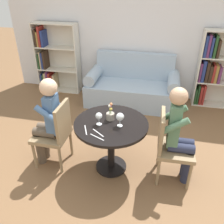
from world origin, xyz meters
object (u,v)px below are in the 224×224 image
bookshelf_right (216,69)px  wine_glass_right (120,117)px  chair_left (56,132)px  bookshelf_left (54,60)px  person_right (180,135)px  person_left (48,121)px  couch (132,88)px  chair_right (170,144)px  flower_vase (110,114)px  wine_glass_left (99,116)px

bookshelf_right → wine_glass_right: bookshelf_right is taller
chair_left → bookshelf_left: bearing=-154.6°
person_right → chair_left: bearing=90.5°
person_left → wine_glass_right: size_ratio=7.20×
couch → chair_left: (-0.71, -1.93, 0.18)m
person_right → wine_glass_right: size_ratio=7.25×
bookshelf_left → chair_left: size_ratio=1.56×
chair_left → chair_right: bearing=92.9°
wine_glass_right → flower_vase: (-0.14, 0.11, -0.05)m
couch → wine_glass_left: (-0.13, -1.94, 0.50)m
flower_vase → bookshelf_right: bearing=54.0°
person_right → person_left: bearing=90.3°
bookshelf_right → person_left: 3.16m
chair_left → couch: bearing=160.6°
bookshelf_left → chair_right: bookshelf_left is taller
couch → chair_right: size_ratio=1.92×
wine_glass_right → person_right: bearing=4.2°
wine_glass_right → wine_glass_left: bearing=-175.0°
person_left → chair_right: bearing=92.7°
couch → bookshelf_left: (-1.72, 0.27, 0.33)m
chair_right → flower_vase: 0.78m
bookshelf_left → person_left: size_ratio=1.16×
couch → person_left: size_ratio=1.42×
wine_glass_left → couch: bearing=86.2°
wine_glass_left → wine_glass_right: bearing=5.0°
couch → person_left: 2.11m
bookshelf_left → flower_vase: bearing=-50.9°
bookshelf_right → person_right: size_ratio=1.15×
wine_glass_left → wine_glass_right: (0.24, 0.02, 0.01)m
chair_right → flower_vase: size_ratio=4.00×
couch → chair_left: 2.06m
bookshelf_left → chair_right: bearing=-41.5°
chair_right → person_left: (-1.50, -0.05, 0.16)m
chair_left → flower_vase: size_ratio=4.00×
wine_glass_right → couch: bearing=93.4°
bookshelf_left → flower_vase: 2.68m
flower_vase → chair_right: bearing=-5.2°
couch → bookshelf_right: 1.55m
bookshelf_right → chair_left: (-2.18, -2.19, -0.21)m
flower_vase → bookshelf_left: bearing=129.1°
person_right → wine_glass_right: 0.71m
bookshelf_right → person_right: 2.24m
flower_vase → person_left: bearing=-171.3°
bookshelf_left → person_right: (2.51, -2.14, -0.00)m
bookshelf_left → bookshelf_right: bearing=-0.1°
bookshelf_right → person_left: bearing=-136.0°
chair_left → chair_right: size_ratio=1.00×
couch → flower_vase: 1.87m
bookshelf_right → person_right: bearing=-107.7°
couch → bookshelf_left: 1.77m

